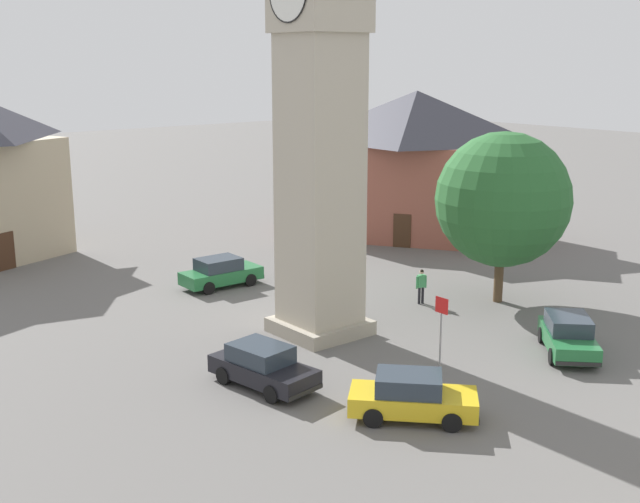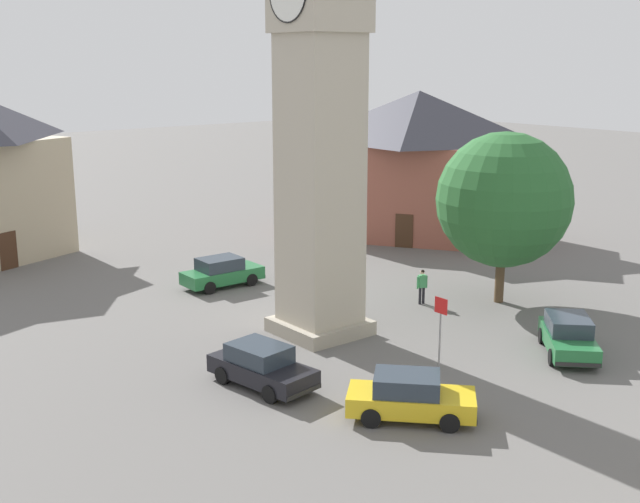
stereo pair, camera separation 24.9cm
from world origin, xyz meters
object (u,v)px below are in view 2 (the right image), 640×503
Objects in this scene: car_blue_kerb at (262,366)px; pedestrian at (422,283)px; car_white_side at (410,397)px; road_sign at (440,321)px; tree at (504,200)px; clock_tower at (320,18)px; car_red_corner at (222,272)px; car_silver_kerb at (568,336)px; building_terrace_right at (418,163)px.

pedestrian is (-3.37, 11.57, 0.25)m from car_blue_kerb.
pedestrian is (-8.56, 9.35, 0.25)m from car_white_side.
road_sign is (6.22, -5.47, 0.89)m from pedestrian.
clock_tower is at bearing -101.18° from tree.
car_red_corner is (-8.70, 0.55, -12.15)m from clock_tower.
car_silver_kerb is at bearing -29.21° from tree.
pedestrian is 0.60× the size of road_sign.
road_sign is (6.03, 0.89, -11.01)m from clock_tower.
clock_tower reaches higher than car_red_corner.
tree is at bearing 40.25° from car_red_corner.
clock_tower is 2.71× the size of tree.
car_red_corner is 14.49m from tree.
clock_tower is at bearing -171.64° from road_sign.
clock_tower is at bearing 160.33° from car_white_side.
pedestrian is (8.51, 5.81, 0.25)m from car_red_corner.
tree reaches higher than pedestrian.
tree is at bearing 115.74° from road_sign.
car_red_corner is at bearing 176.41° from clock_tower.
road_sign reaches higher than car_blue_kerb.
car_silver_kerb is 0.99× the size of car_red_corner.
clock_tower is at bearing -56.85° from building_terrace_right.
car_red_corner is 10.31m from pedestrian.
tree is (-1.30, 14.71, 4.20)m from car_blue_kerb.
car_silver_kerb is 5.65m from road_sign.
tree is 0.59× the size of building_terrace_right.
building_terrace_right is at bearing 122.74° from car_blue_kerb.
car_white_side is at bearing -58.93° from road_sign.
building_terrace_right is at bearing 150.17° from car_silver_kerb.
pedestrian is at bearing 34.32° from car_red_corner.
car_red_corner is at bearing 168.29° from car_white_side.
car_red_corner is 1.49× the size of road_sign.
tree is (2.07, 3.15, 3.96)m from pedestrian.
pedestrian is at bearing 138.69° from road_sign.
car_blue_kerb and car_silver_kerb have the same top height.
car_white_side is (5.19, 2.22, 0.00)m from car_blue_kerb.
car_white_side is (0.26, -9.01, 0.00)m from car_silver_kerb.
tree is (-6.49, 12.50, 4.20)m from car_white_side.
clock_tower is 14.95m from car_red_corner.
building_terrace_right is 4.95× the size of road_sign.
car_red_corner is (-11.88, 5.75, 0.00)m from car_blue_kerb.
car_blue_kerb is (3.18, -5.21, -12.15)m from clock_tower.
tree reaches higher than car_silver_kerb.
pedestrian is (-0.19, 6.36, -11.90)m from clock_tower.
car_blue_kerb is at bearing -84.96° from tree.
car_blue_kerb is at bearing -113.73° from car_silver_kerb.
clock_tower is 12.53m from tree.
building_terrace_right is (-2.44, 16.51, 4.05)m from car_red_corner.
tree is at bearing 117.45° from car_white_side.
road_sign is (4.15, -8.62, -3.07)m from tree.
car_red_corner is at bearing -81.60° from building_terrace_right.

